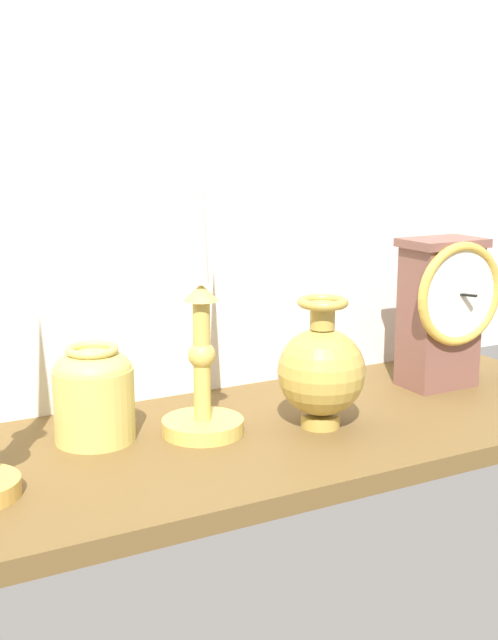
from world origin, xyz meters
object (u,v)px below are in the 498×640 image
mantel_clock (443,309)px  brass_vase_jar (94,392)px  brass_vase_bulbous (321,370)px  candlestick_tall_center (202,355)px

mantel_clock → brass_vase_jar: (-50.55, 2.75, -5.49)cm
brass_vase_bulbous → brass_vase_jar: 27.64cm
mantel_clock → candlestick_tall_center: (-38.35, -1.28, -1.62)cm
mantel_clock → brass_vase_bulbous: bearing=-166.3°
brass_vase_bulbous → mantel_clock: bearing=13.7°
mantel_clock → candlestick_tall_center: size_ratio=0.56×
candlestick_tall_center → brass_vase_jar: 13.42cm
candlestick_tall_center → brass_vase_bulbous: (14.01, -4.65, -2.55)cm
brass_vase_bulbous → candlestick_tall_center: bearing=161.6°
candlestick_tall_center → brass_vase_bulbous: 14.98cm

